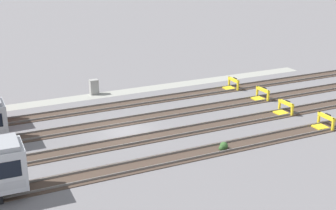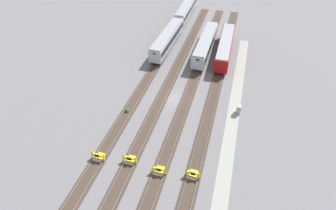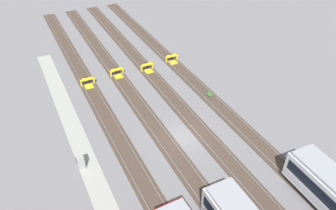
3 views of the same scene
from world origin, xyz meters
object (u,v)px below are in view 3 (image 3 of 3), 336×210
bumper_stop_nearest_track (88,83)px  bumper_stop_middle_track (148,68)px  bumper_stop_near_inner_track (118,73)px  electrical_cabinet (80,161)px  bumper_stop_far_inner_track (172,59)px  weed_clump (209,95)px

bumper_stop_nearest_track → bumper_stop_middle_track: same height
bumper_stop_near_inner_track → electrical_cabinet: electrical_cabinet is taller
bumper_stop_middle_track → bumper_stop_far_inner_track: (-0.78, 4.47, 0.00)m
electrical_cabinet → bumper_stop_middle_track: bearing=136.6°
bumper_stop_middle_track → bumper_stop_far_inner_track: bearing=99.9°
weed_clump → bumper_stop_middle_track: bearing=-154.4°
bumper_stop_middle_track → weed_clump: bumper_stop_middle_track is taller
bumper_stop_far_inner_track → weed_clump: size_ratio=2.18×
bumper_stop_near_inner_track → weed_clump: bumper_stop_near_inner_track is taller
electrical_cabinet → bumper_stop_far_inner_track: bearing=130.1°
bumper_stop_near_inner_track → weed_clump: size_ratio=2.18×
weed_clump → electrical_cabinet: bearing=-75.0°
bumper_stop_near_inner_track → electrical_cabinet: (15.10, -9.22, 0.29)m
bumper_stop_far_inner_track → bumper_stop_middle_track: bearing=-80.1°
bumper_stop_nearest_track → weed_clump: bearing=55.0°
weed_clump → bumper_stop_near_inner_track: bearing=-138.3°
bumper_stop_nearest_track → bumper_stop_far_inner_track: (-0.85, 13.44, 0.00)m
bumper_stop_nearest_track → bumper_stop_middle_track: (-0.07, 8.97, 0.00)m
bumper_stop_middle_track → weed_clump: (9.58, 4.59, -0.27)m
bumper_stop_far_inner_track → bumper_stop_nearest_track: bearing=-86.4°
bumper_stop_nearest_track → electrical_cabinet: bearing=-18.1°
bumper_stop_nearest_track → bumper_stop_far_inner_track: same height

